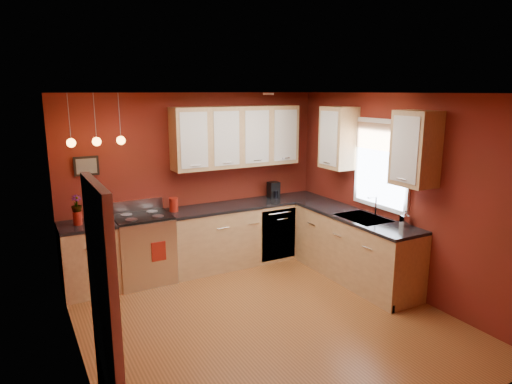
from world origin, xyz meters
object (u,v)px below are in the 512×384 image
coffee_maker (274,190)px  gas_range (144,248)px  sink (363,219)px  red_canister (174,205)px  soap_pump (405,218)px

coffee_maker → gas_range: bearing=-177.4°
sink → red_canister: 2.65m
sink → coffee_maker: (-0.44, 1.63, 0.14)m
coffee_maker → soap_pump: 2.27m
coffee_maker → soap_pump: coffee_maker is taller
coffee_maker → soap_pump: bearing=-74.6°
red_canister → coffee_maker: (1.71, 0.08, 0.01)m
gas_range → soap_pump: size_ratio=5.42×
coffee_maker → red_canister: bearing=-178.1°
sink → red_canister: size_ratio=3.50×
gas_range → soap_pump: soap_pump is taller
sink → coffee_maker: bearing=105.2°
red_canister → coffee_maker: coffee_maker is taller
gas_range → sink: size_ratio=1.59×
red_canister → coffee_maker: bearing=2.7°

